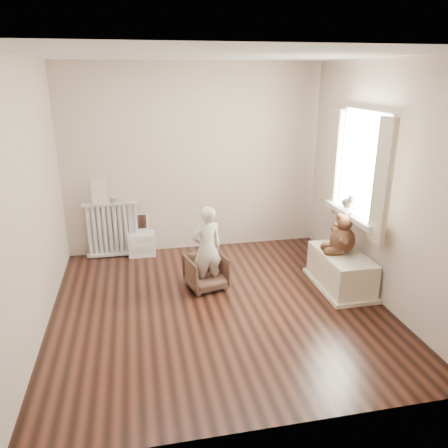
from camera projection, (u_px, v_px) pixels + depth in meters
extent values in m
cube|color=black|center=(219.00, 306.00, 4.84)|extent=(3.60, 3.60, 0.01)
cube|color=white|center=(218.00, 55.00, 3.98)|extent=(3.60, 3.60, 0.01)
cube|color=beige|center=(194.00, 160.00, 6.08)|extent=(3.60, 0.02, 2.60)
cube|color=beige|center=(273.00, 265.00, 2.74)|extent=(3.60, 0.02, 2.60)
cube|color=beige|center=(29.00, 203.00, 4.07)|extent=(0.02, 3.60, 2.60)
cube|color=beige|center=(380.00, 184.00, 4.75)|extent=(0.02, 3.60, 2.60)
cube|color=white|center=(365.00, 165.00, 4.98)|extent=(0.03, 0.90, 1.10)
cube|color=silver|center=(353.00, 214.00, 5.15)|extent=(0.22, 1.10, 0.06)
cube|color=beige|center=(382.00, 182.00, 4.45)|extent=(0.06, 0.26, 1.30)
cube|color=beige|center=(334.00, 161.00, 5.50)|extent=(0.06, 0.26, 1.30)
cube|color=silver|center=(113.00, 230.00, 6.04)|extent=(0.74, 0.14, 0.78)
cube|color=beige|center=(99.00, 191.00, 5.83)|extent=(0.20, 0.02, 0.34)
cylinder|color=#A59E8C|center=(114.00, 200.00, 5.91)|extent=(0.11, 0.11, 0.07)
cube|color=silver|center=(141.00, 236.00, 6.12)|extent=(0.37, 0.27, 0.58)
imported|color=#503528|center=(206.00, 272.00, 5.19)|extent=(0.54, 0.55, 0.41)
imported|color=silver|center=(207.00, 248.00, 5.04)|extent=(0.42, 0.33, 1.02)
cube|color=beige|center=(341.00, 271.00, 5.21)|extent=(0.49, 0.92, 0.43)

